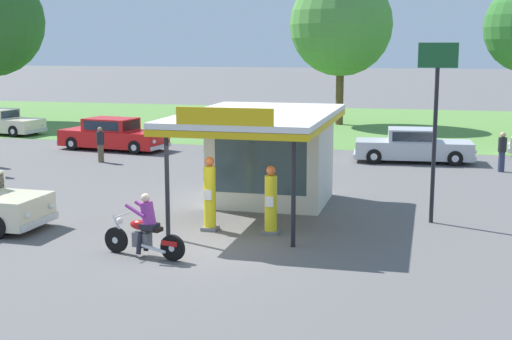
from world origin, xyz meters
The scene contains 14 objects.
ground_plane centered at (0.00, 0.00, 0.00)m, with size 300.00×300.00×0.00m, color #5B5959.
grass_verge_strip centered at (0.00, 30.00, 0.00)m, with size 120.00×24.00×0.01m, color #56843D.
service_station_kiosk centered at (0.49, 5.22, 1.83)m, with size 4.30×7.31×3.56m.
gas_pump_nearside centered at (-0.38, 1.71, 0.95)m, with size 0.44×0.44×2.07m.
gas_pump_offside centered at (1.36, 1.71, 0.86)m, with size 0.44×0.44×1.90m.
motorcycle_with_rider centered at (-1.15, -1.09, 0.65)m, with size 2.26×0.79×1.58m.
parked_car_back_row_left centered at (-18.88, 19.69, 0.67)m, with size 5.44×2.68×1.45m.
parked_car_back_row_centre centered at (4.78, 15.13, 0.67)m, with size 5.35×2.23×1.48m.
parked_car_back_row_centre_right centered at (-9.73, 15.39, 0.72)m, with size 5.68×2.70×1.57m.
parked_car_back_row_far_right centered at (-2.98, 17.66, 0.71)m, with size 5.20×2.27×1.55m.
bystander_admiring_sedan centered at (-8.60, 11.74, 0.82)m, with size 0.34×0.34×1.56m.
bystander_standing_back_lot centered at (8.36, 13.44, 0.86)m, with size 0.34×0.34×1.63m.
tree_oak_distant_spare centered at (-0.31, 29.41, 6.30)m, with size 6.57×6.57×9.70m.
roadside_pole_sign centered at (5.61, 4.08, 3.50)m, with size 1.10×0.12×5.16m.
Camera 1 is at (5.47, -16.61, 5.07)m, focal length 49.69 mm.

